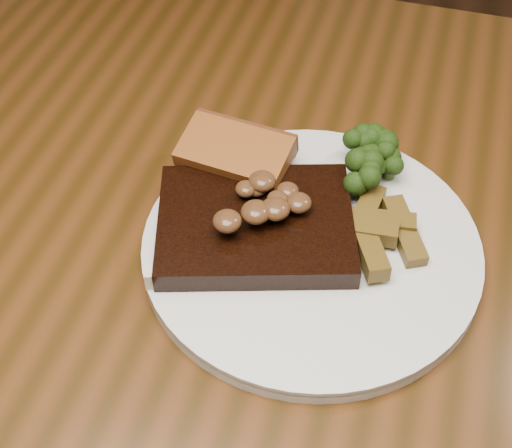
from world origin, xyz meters
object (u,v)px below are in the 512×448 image
Objects in this scene: dining_table at (241,301)px; chair_far at (209,49)px; plate at (311,248)px; potato_wedges at (370,256)px; garlic_bread at (235,168)px; steak at (255,226)px.

chair_far is (-0.25, 0.61, -0.15)m from dining_table.
plate is at bearing 5.16° from dining_table.
potato_wedges reaches higher than plate.
plate is 0.11m from garlic_bread.
chair_far reaches higher than potato_wedges.
chair_far reaches higher than plate.
steak is 0.10m from potato_wedges.
steak is at bearing 6.00° from dining_table.
dining_table is 16.97× the size of potato_wedges.
potato_wedges reaches higher than garlic_bread.
dining_table is at bearing -63.90° from garlic_bread.
chair_far is 9.03× the size of garlic_bread.
chair_far reaches higher than garlic_bread.
potato_wedges is at bearing -20.20° from garlic_bread.
dining_table is at bearing -174.84° from plate.
steak is (0.02, 0.00, 0.12)m from dining_table.
chair_far is at bearing 96.18° from steak.
potato_wedges is (0.37, -0.62, 0.27)m from chair_far.
garlic_bread is 0.16m from potato_wedges.
garlic_bread is at bearing 109.71° from dining_table.
dining_table is 0.14m from garlic_bread.
steak is at bearing 177.17° from potato_wedges.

